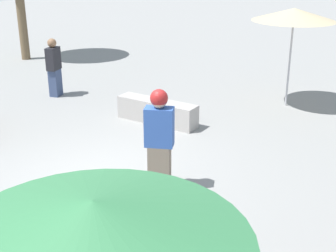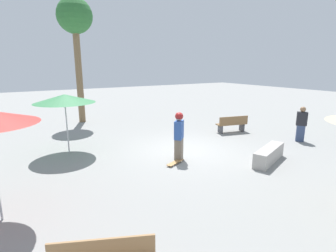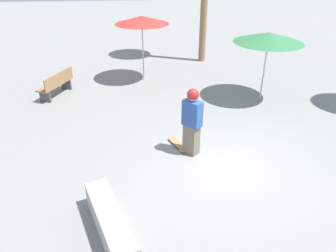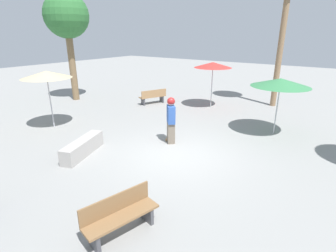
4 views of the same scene
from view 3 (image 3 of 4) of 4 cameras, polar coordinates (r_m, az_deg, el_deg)
ground_plane at (r=8.03m, az=9.81°, el=-7.18°), size 60.00×60.00×0.00m
skater_main at (r=8.00m, az=4.21°, el=1.07°), size 0.52×0.51×1.76m
skateboard at (r=8.70m, az=1.82°, el=-3.22°), size 0.82×0.49×0.07m
concrete_ledge at (r=6.23m, az=-9.97°, el=-16.41°), size 2.02×1.10×0.53m
bench_near at (r=12.30m, az=-18.84°, el=6.91°), size 1.64×1.04×0.85m
shade_umbrella_green at (r=11.33m, az=17.13°, el=14.51°), size 2.26×2.26×2.30m
shade_umbrella_red at (r=12.70m, az=-4.59°, el=17.93°), size 2.02×2.02×2.48m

